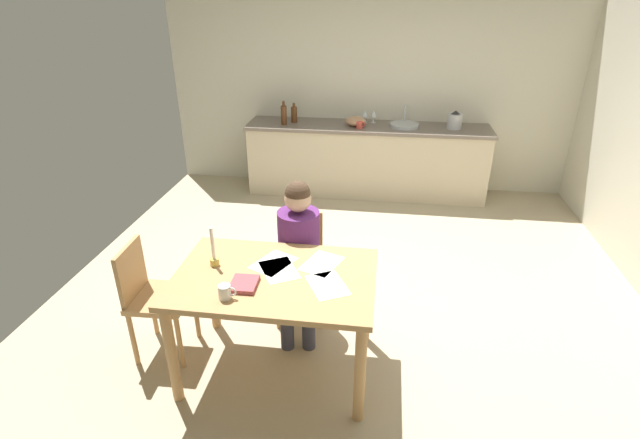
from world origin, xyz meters
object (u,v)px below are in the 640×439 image
object	(u,v)px
dining_table	(275,290)
sink_unit	(404,125)
chair_side_empty	(152,295)
person_seated	(298,248)
coffee_mug	(225,292)
stovetop_kettle	(455,121)
wine_glass_by_kettle	(365,114)
teacup_on_counter	(360,125)
mixing_bowl	(356,121)
candlestick	(214,255)
bottle_oil	(284,115)
wine_glass_near_sink	(374,114)
book_magazine	(244,284)
chair_at_table	(300,262)
bottle_vinegar	(294,114)

from	to	relation	value
dining_table	sink_unit	world-z (taller)	sink_unit
chair_side_empty	sink_unit	distance (m)	3.77
person_seated	coffee_mug	world-z (taller)	person_seated
stovetop_kettle	wine_glass_by_kettle	world-z (taller)	stovetop_kettle
sink_unit	dining_table	bearing A→B (deg)	-104.77
stovetop_kettle	teacup_on_counter	size ratio (longest dim) A/B	1.95
chair_side_empty	mixing_bowl	bearing A→B (deg)	69.72
candlestick	bottle_oil	xyz separation A→B (m)	(-0.19, 3.17, 0.17)
sink_unit	stovetop_kettle	size ratio (longest dim) A/B	1.64
person_seated	wine_glass_near_sink	size ratio (longest dim) A/B	7.76
wine_glass_by_kettle	bottle_oil	bearing A→B (deg)	-166.05
coffee_mug	book_magazine	size ratio (longest dim) A/B	0.58
mixing_bowl	coffee_mug	bearing A→B (deg)	-98.20
book_magazine	mixing_bowl	bearing A→B (deg)	80.96
stovetop_kettle	mixing_bowl	bearing A→B (deg)	-178.20
wine_glass_near_sink	teacup_on_counter	world-z (taller)	wine_glass_near_sink
chair_at_table	sink_unit	distance (m)	2.83
candlestick	coffee_mug	bearing A→B (deg)	-61.60
bottle_oil	wine_glass_near_sink	distance (m)	1.14
coffee_mug	teacup_on_counter	world-z (taller)	teacup_on_counter
dining_table	wine_glass_by_kettle	size ratio (longest dim) A/B	8.49
bottle_oil	stovetop_kettle	world-z (taller)	bottle_oil
candlestick	bottle_oil	size ratio (longest dim) A/B	0.97
person_seated	book_magazine	distance (m)	0.72
dining_table	person_seated	bearing A→B (deg)	83.67
dining_table	mixing_bowl	world-z (taller)	mixing_bowl
dining_table	chair_side_empty	size ratio (longest dim) A/B	1.50
chair_at_table	person_seated	bearing A→B (deg)	-83.23
coffee_mug	candlestick	distance (m)	0.40
coffee_mug	stovetop_kettle	distance (m)	4.01
chair_at_table	mixing_bowl	size ratio (longest dim) A/B	3.35
chair_at_table	wine_glass_by_kettle	bearing A→B (deg)	83.06
sink_unit	bottle_vinegar	world-z (taller)	bottle_vinegar
mixing_bowl	wine_glass_near_sink	bearing A→B (deg)	41.85
candlestick	bottle_vinegar	distance (m)	3.30
book_magazine	wine_glass_near_sink	bearing A→B (deg)	78.11
sink_unit	wine_glass_by_kettle	distance (m)	0.53
person_seated	wine_glass_by_kettle	distance (m)	2.99
chair_at_table	wine_glass_near_sink	size ratio (longest dim) A/B	5.53
person_seated	bottle_oil	size ratio (longest dim) A/B	4.12
coffee_mug	stovetop_kettle	size ratio (longest dim) A/B	0.51
book_magazine	sink_unit	size ratio (longest dim) A/B	0.53
dining_table	teacup_on_counter	distance (m)	3.22
chair_side_empty	stovetop_kettle	world-z (taller)	stovetop_kettle
candlestick	sink_unit	size ratio (longest dim) A/B	0.79
bottle_vinegar	wine_glass_near_sink	distance (m)	1.01
sink_unit	teacup_on_counter	world-z (taller)	sink_unit
sink_unit	bottle_oil	distance (m)	1.50
sink_unit	wine_glass_near_sink	size ratio (longest dim) A/B	2.34
wine_glass_by_kettle	mixing_bowl	bearing A→B (deg)	-118.24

